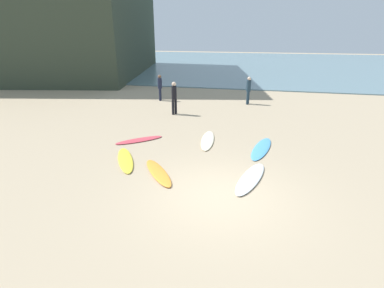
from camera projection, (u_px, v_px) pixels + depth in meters
The scene contains 12 objects.
ground_plane at pixel (219, 196), 8.42m from camera, with size 120.00×120.00×0.00m, color tan.
ocean_water at pixel (253, 63), 41.46m from camera, with size 120.00×40.00×0.08m, color slate.
coastal_headland at pixel (38, 2), 30.24m from camera, with size 20.72×20.33×14.27m, color #333D2D.
surfboard_0 at pixel (208, 140), 12.58m from camera, with size 0.53×2.43×0.08m, color #EEE4C1.
surfboard_1 at pixel (261, 148), 11.71m from camera, with size 0.57×2.59×0.07m, color #4D9DD8.
surfboard_2 at pixel (251, 178), 9.33m from camera, with size 0.57×2.43×0.09m, color white.
surfboard_3 at pixel (158, 172), 9.71m from camera, with size 0.49×2.19×0.09m, color orange.
surfboard_4 at pixel (139, 140), 12.61m from camera, with size 0.48×2.07×0.07m, color #D44351.
surfboard_5 at pixel (125, 160), 10.67m from camera, with size 0.51×2.33×0.09m, color yellow.
beachgoer_near at pixel (174, 96), 16.24m from camera, with size 0.39×0.39×1.81m.
beachgoer_mid at pixel (160, 86), 19.52m from camera, with size 0.32×0.34×1.70m.
beachgoer_far at pixel (248, 89), 18.54m from camera, with size 0.33×0.34×1.72m.
Camera 1 is at (0.82, -7.32, 4.42)m, focal length 27.59 mm.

